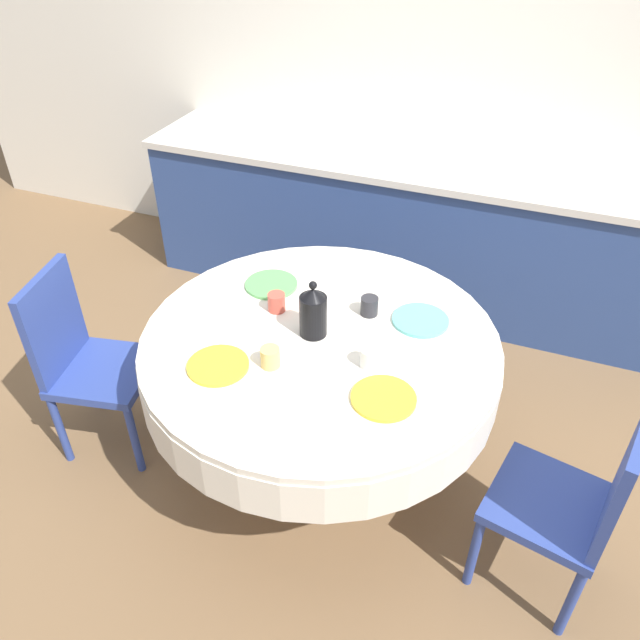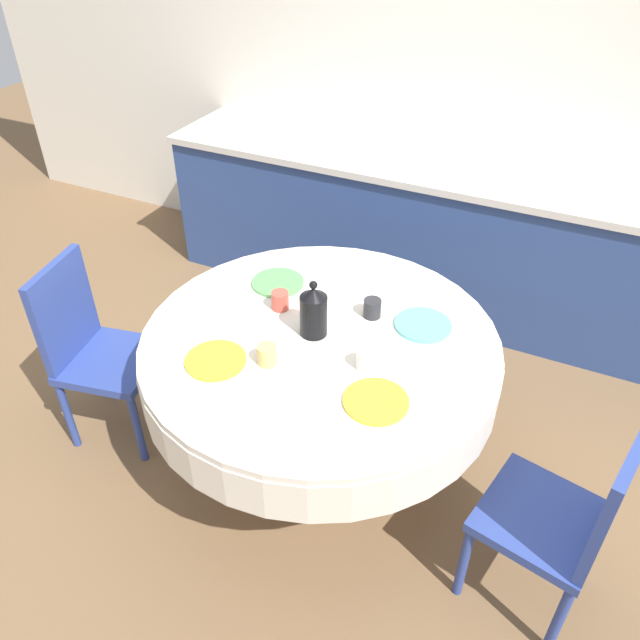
# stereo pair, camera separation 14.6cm
# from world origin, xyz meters

# --- Properties ---
(ground_plane) EXTENTS (12.00, 12.00, 0.00)m
(ground_plane) POSITION_xyz_m (0.00, 0.00, 0.00)
(ground_plane) COLOR brown
(wall_back) EXTENTS (7.00, 0.05, 2.60)m
(wall_back) POSITION_xyz_m (0.00, 1.86, 1.30)
(wall_back) COLOR silver
(wall_back) RESTS_ON ground_plane
(kitchen_counter) EXTENTS (3.24, 0.64, 0.89)m
(kitchen_counter) POSITION_xyz_m (0.00, 1.52, 0.44)
(kitchen_counter) COLOR #2D4784
(kitchen_counter) RESTS_ON ground_plane
(dining_table) EXTENTS (1.42, 1.42, 0.75)m
(dining_table) POSITION_xyz_m (0.00, 0.00, 0.62)
(dining_table) COLOR tan
(dining_table) RESTS_ON ground_plane
(chair_left) EXTENTS (0.48, 0.48, 0.89)m
(chair_left) POSITION_xyz_m (1.03, -0.22, 0.49)
(chair_left) COLOR #2D428E
(chair_left) RESTS_ON ground_plane
(chair_right) EXTENTS (0.47, 0.47, 0.89)m
(chair_right) POSITION_xyz_m (-1.03, -0.21, 0.49)
(chair_right) COLOR #2D428E
(chair_right) RESTS_ON ground_plane
(plate_near_left) EXTENTS (0.23, 0.23, 0.01)m
(plate_near_left) POSITION_xyz_m (-0.28, -0.31, 0.75)
(plate_near_left) COLOR yellow
(plate_near_left) RESTS_ON dining_table
(cup_near_left) EXTENTS (0.07, 0.07, 0.08)m
(cup_near_left) POSITION_xyz_m (-0.11, -0.23, 0.78)
(cup_near_left) COLOR #DBB766
(cup_near_left) RESTS_ON dining_table
(plate_near_right) EXTENTS (0.23, 0.23, 0.01)m
(plate_near_right) POSITION_xyz_m (0.33, -0.25, 0.75)
(plate_near_right) COLOR yellow
(plate_near_right) RESTS_ON dining_table
(cup_near_right) EXTENTS (0.07, 0.07, 0.08)m
(cup_near_right) POSITION_xyz_m (0.23, -0.10, 0.78)
(cup_near_right) COLOR white
(cup_near_right) RESTS_ON dining_table
(plate_far_left) EXTENTS (0.23, 0.23, 0.01)m
(plate_far_left) POSITION_xyz_m (-0.33, 0.26, 0.75)
(plate_far_left) COLOR #5BA85B
(plate_far_left) RESTS_ON dining_table
(cup_far_left) EXTENTS (0.07, 0.07, 0.08)m
(cup_far_left) POSITION_xyz_m (-0.23, 0.10, 0.78)
(cup_far_left) COLOR #CC4C3D
(cup_far_left) RESTS_ON dining_table
(plate_far_right) EXTENTS (0.23, 0.23, 0.01)m
(plate_far_right) POSITION_xyz_m (0.34, 0.24, 0.75)
(plate_far_right) COLOR #60BCB7
(plate_far_right) RESTS_ON dining_table
(cup_far_right) EXTENTS (0.07, 0.07, 0.08)m
(cup_far_right) POSITION_xyz_m (0.13, 0.21, 0.78)
(cup_far_right) COLOR #28282D
(cup_far_right) RESTS_ON dining_table
(coffee_carafe) EXTENTS (0.11, 0.11, 0.24)m
(coffee_carafe) POSITION_xyz_m (-0.03, 0.01, 0.85)
(coffee_carafe) COLOR black
(coffee_carafe) RESTS_ON dining_table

